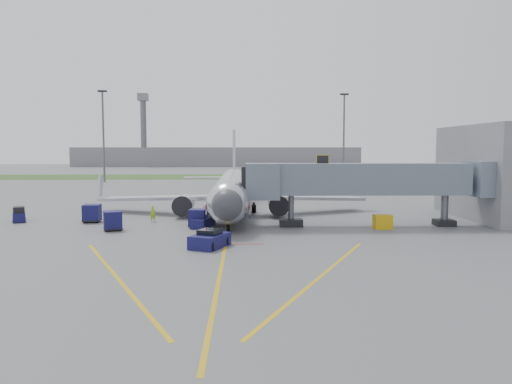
{
  "coord_description": "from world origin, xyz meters",
  "views": [
    {
      "loc": [
        1.47,
        -42.8,
        7.52
      ],
      "look_at": [
        2.64,
        6.62,
        3.2
      ],
      "focal_mm": 35.0,
      "sensor_mm": 36.0,
      "label": 1
    }
  ],
  "objects_px": {
    "pushback_tug": "(210,240)",
    "ramp_worker": "(153,214)",
    "belt_loader": "(203,221)",
    "airliner": "(232,190)",
    "baggage_tug": "(19,215)"
  },
  "relations": [
    {
      "from": "pushback_tug",
      "to": "belt_loader",
      "type": "distance_m",
      "value": 10.16
    },
    {
      "from": "baggage_tug",
      "to": "belt_loader",
      "type": "height_order",
      "value": "belt_loader"
    },
    {
      "from": "belt_loader",
      "to": "airliner",
      "type": "bearing_deg",
      "value": 76.49
    },
    {
      "from": "pushback_tug",
      "to": "ramp_worker",
      "type": "xyz_separation_m",
      "value": [
        -6.78,
        13.56,
        0.23
      ]
    },
    {
      "from": "airliner",
      "to": "belt_loader",
      "type": "distance_m",
      "value": 10.88
    },
    {
      "from": "pushback_tug",
      "to": "ramp_worker",
      "type": "distance_m",
      "value": 15.16
    },
    {
      "from": "airliner",
      "to": "ramp_worker",
      "type": "height_order",
      "value": "airliner"
    },
    {
      "from": "airliner",
      "to": "belt_loader",
      "type": "height_order",
      "value": "airliner"
    },
    {
      "from": "airliner",
      "to": "pushback_tug",
      "type": "distance_m",
      "value": 20.58
    },
    {
      "from": "airliner",
      "to": "pushback_tug",
      "type": "xyz_separation_m",
      "value": [
        -1.18,
        -20.45,
        -2.07
      ]
    },
    {
      "from": "airliner",
      "to": "pushback_tug",
      "type": "relative_size",
      "value": 9.23
    },
    {
      "from": "pushback_tug",
      "to": "baggage_tug",
      "type": "height_order",
      "value": "baggage_tug"
    },
    {
      "from": "airliner",
      "to": "pushback_tug",
      "type": "bearing_deg",
      "value": -93.29
    },
    {
      "from": "pushback_tug",
      "to": "ramp_worker",
      "type": "height_order",
      "value": "ramp_worker"
    },
    {
      "from": "pushback_tug",
      "to": "ramp_worker",
      "type": "bearing_deg",
      "value": 116.55
    }
  ]
}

